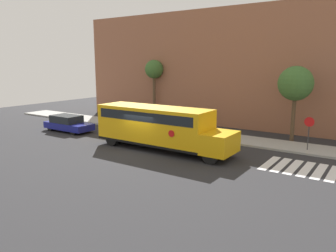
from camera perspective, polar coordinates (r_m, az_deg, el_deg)
ground_plane at (r=22.93m, az=-4.41°, el=-4.22°), size 60.00×60.00×0.00m
sidewalk_strip at (r=28.14m, az=3.86°, el=-1.23°), size 44.00×3.00×0.15m
building_backdrop at (r=33.30m, az=9.73°, el=9.92°), size 32.00×4.00×11.00m
crosswalk_stripes at (r=20.47m, az=22.94°, el=-6.91°), size 4.70×3.20×0.01m
school_bus at (r=22.75m, az=-1.69°, el=0.12°), size 10.18×2.57×2.98m
parked_car at (r=30.43m, az=-17.03°, el=0.44°), size 4.68×1.87×1.42m
stop_sign at (r=24.01m, az=23.32°, el=-0.54°), size 0.65×0.10×2.41m
tree_near_sidewalk at (r=34.59m, az=-2.43°, el=9.58°), size 1.93×1.93×6.32m
tree_far_sidewalk at (r=26.50m, az=21.33°, el=6.83°), size 2.60×2.60×5.78m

